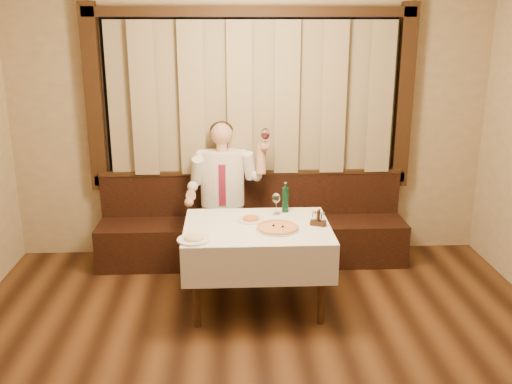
{
  "coord_description": "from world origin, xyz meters",
  "views": [
    {
      "loc": [
        -0.24,
        -2.95,
        2.46
      ],
      "look_at": [
        0.0,
        1.9,
        1.0
      ],
      "focal_mm": 40.0,
      "sensor_mm": 36.0,
      "label": 1
    }
  ],
  "objects_px": {
    "pizza": "(278,228)",
    "seated_man": "(223,185)",
    "banquette": "(252,232)",
    "green_bottle": "(285,199)",
    "dining_table": "(257,237)",
    "pasta_cream": "(194,236)",
    "cruet_caddy": "(318,220)",
    "pasta_red": "(251,217)"
  },
  "relations": [
    {
      "from": "pizza",
      "to": "seated_man",
      "type": "height_order",
      "value": "seated_man"
    },
    {
      "from": "banquette",
      "to": "green_bottle",
      "type": "relative_size",
      "value": 11.2
    },
    {
      "from": "dining_table",
      "to": "pasta_cream",
      "type": "bearing_deg",
      "value": -148.03
    },
    {
      "from": "green_bottle",
      "to": "pasta_cream",
      "type": "bearing_deg",
      "value": -139.6
    },
    {
      "from": "green_bottle",
      "to": "cruet_caddy",
      "type": "xyz_separation_m",
      "value": [
        0.25,
        -0.38,
        -0.07
      ]
    },
    {
      "from": "pasta_cream",
      "to": "green_bottle",
      "type": "xyz_separation_m",
      "value": [
        0.81,
        0.69,
        0.08
      ]
    },
    {
      "from": "pasta_red",
      "to": "cruet_caddy",
      "type": "relative_size",
      "value": 1.65
    },
    {
      "from": "cruet_caddy",
      "to": "seated_man",
      "type": "distance_m",
      "value": 1.27
    },
    {
      "from": "cruet_caddy",
      "to": "seated_man",
      "type": "xyz_separation_m",
      "value": [
        -0.83,
        0.96,
        0.05
      ]
    },
    {
      "from": "dining_table",
      "to": "pasta_red",
      "type": "xyz_separation_m",
      "value": [
        -0.05,
        0.13,
        0.14
      ]
    },
    {
      "from": "pasta_red",
      "to": "green_bottle",
      "type": "xyz_separation_m",
      "value": [
        0.33,
        0.23,
        0.09
      ]
    },
    {
      "from": "pizza",
      "to": "cruet_caddy",
      "type": "xyz_separation_m",
      "value": [
        0.36,
        0.09,
        0.03
      ]
    },
    {
      "from": "dining_table",
      "to": "seated_man",
      "type": "bearing_deg",
      "value": 107.83
    },
    {
      "from": "banquette",
      "to": "pasta_cream",
      "type": "relative_size",
      "value": 11.74
    },
    {
      "from": "banquette",
      "to": "seated_man",
      "type": "relative_size",
      "value": 2.14
    },
    {
      "from": "banquette",
      "to": "pizza",
      "type": "bearing_deg",
      "value": -81.53
    },
    {
      "from": "pasta_cream",
      "to": "green_bottle",
      "type": "height_order",
      "value": "green_bottle"
    },
    {
      "from": "seated_man",
      "to": "pizza",
      "type": "bearing_deg",
      "value": -65.77
    },
    {
      "from": "pizza",
      "to": "seated_man",
      "type": "relative_size",
      "value": 0.25
    },
    {
      "from": "green_bottle",
      "to": "cruet_caddy",
      "type": "relative_size",
      "value": 1.96
    },
    {
      "from": "dining_table",
      "to": "pasta_red",
      "type": "distance_m",
      "value": 0.19
    },
    {
      "from": "dining_table",
      "to": "pasta_cream",
      "type": "relative_size",
      "value": 4.66
    },
    {
      "from": "dining_table",
      "to": "green_bottle",
      "type": "distance_m",
      "value": 0.51
    },
    {
      "from": "cruet_caddy",
      "to": "green_bottle",
      "type": "bearing_deg",
      "value": 146.57
    },
    {
      "from": "pasta_red",
      "to": "pasta_cream",
      "type": "xyz_separation_m",
      "value": [
        -0.48,
        -0.46,
        0.0
      ]
    },
    {
      "from": "dining_table",
      "to": "seated_man",
      "type": "distance_m",
      "value": 1.0
    },
    {
      "from": "banquette",
      "to": "dining_table",
      "type": "distance_m",
      "value": 1.08
    },
    {
      "from": "green_bottle",
      "to": "seated_man",
      "type": "height_order",
      "value": "seated_man"
    },
    {
      "from": "pasta_red",
      "to": "green_bottle",
      "type": "height_order",
      "value": "green_bottle"
    },
    {
      "from": "dining_table",
      "to": "pasta_red",
      "type": "relative_size",
      "value": 5.27
    },
    {
      "from": "pizza",
      "to": "cruet_caddy",
      "type": "distance_m",
      "value": 0.37
    },
    {
      "from": "pasta_red",
      "to": "cruet_caddy",
      "type": "height_order",
      "value": "cruet_caddy"
    },
    {
      "from": "banquette",
      "to": "seated_man",
      "type": "distance_m",
      "value": 0.63
    },
    {
      "from": "pasta_cream",
      "to": "green_bottle",
      "type": "relative_size",
      "value": 0.95
    },
    {
      "from": "banquette",
      "to": "pizza",
      "type": "relative_size",
      "value": 8.55
    },
    {
      "from": "pizza",
      "to": "pasta_cream",
      "type": "relative_size",
      "value": 1.37
    },
    {
      "from": "dining_table",
      "to": "cruet_caddy",
      "type": "bearing_deg",
      "value": -2.47
    },
    {
      "from": "pizza",
      "to": "green_bottle",
      "type": "relative_size",
      "value": 1.31
    },
    {
      "from": "pasta_cream",
      "to": "pasta_red",
      "type": "bearing_deg",
      "value": 43.58
    },
    {
      "from": "pasta_red",
      "to": "seated_man",
      "type": "bearing_deg",
      "value": 107.25
    },
    {
      "from": "banquette",
      "to": "green_bottle",
      "type": "height_order",
      "value": "green_bottle"
    },
    {
      "from": "banquette",
      "to": "pasta_red",
      "type": "distance_m",
      "value": 1.02
    }
  ]
}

